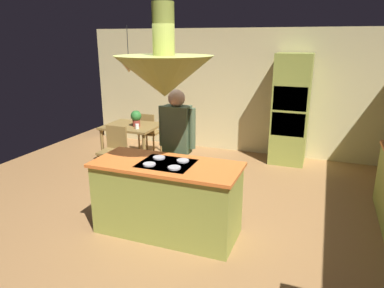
{
  "coord_description": "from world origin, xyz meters",
  "views": [
    {
      "loc": [
        1.69,
        -3.79,
        2.35
      ],
      "look_at": [
        0.1,
        0.4,
        1.0
      ],
      "focal_mm": 32.94,
      "sensor_mm": 36.0,
      "label": 1
    }
  ],
  "objects_px": {
    "kitchen_island": "(167,198)",
    "potted_plant_on_table": "(136,118)",
    "chair_facing_island": "(114,147)",
    "cup_on_table": "(137,126)",
    "dining_table": "(132,131)",
    "oven_tower": "(291,110)",
    "person_at_island": "(177,142)",
    "chair_by_back_wall": "(148,130)"
  },
  "relations": [
    {
      "from": "kitchen_island",
      "to": "person_at_island",
      "type": "distance_m",
      "value": 0.85
    },
    {
      "from": "kitchen_island",
      "to": "potted_plant_on_table",
      "type": "xyz_separation_m",
      "value": [
        -1.57,
        2.06,
        0.46
      ]
    },
    {
      "from": "chair_by_back_wall",
      "to": "potted_plant_on_table",
      "type": "height_order",
      "value": "potted_plant_on_table"
    },
    {
      "from": "oven_tower",
      "to": "potted_plant_on_table",
      "type": "bearing_deg",
      "value": -156.07
    },
    {
      "from": "oven_tower",
      "to": "cup_on_table",
      "type": "bearing_deg",
      "value": -152.2
    },
    {
      "from": "dining_table",
      "to": "chair_facing_island",
      "type": "height_order",
      "value": "chair_facing_island"
    },
    {
      "from": "person_at_island",
      "to": "chair_by_back_wall",
      "type": "relative_size",
      "value": 1.96
    },
    {
      "from": "kitchen_island",
      "to": "dining_table",
      "type": "relative_size",
      "value": 1.78
    },
    {
      "from": "dining_table",
      "to": "person_at_island",
      "type": "xyz_separation_m",
      "value": [
        1.56,
        -1.44,
        0.33
      ]
    },
    {
      "from": "oven_tower",
      "to": "chair_by_back_wall",
      "type": "relative_size",
      "value": 2.4
    },
    {
      "from": "person_at_island",
      "to": "cup_on_table",
      "type": "xyz_separation_m",
      "value": [
        -1.33,
        1.23,
        -0.18
      ]
    },
    {
      "from": "oven_tower",
      "to": "kitchen_island",
      "type": "bearing_deg",
      "value": -108.74
    },
    {
      "from": "chair_by_back_wall",
      "to": "potted_plant_on_table",
      "type": "bearing_deg",
      "value": 100.52
    },
    {
      "from": "dining_table",
      "to": "potted_plant_on_table",
      "type": "bearing_deg",
      "value": -18.73
    },
    {
      "from": "oven_tower",
      "to": "chair_facing_island",
      "type": "distance_m",
      "value": 3.36
    },
    {
      "from": "kitchen_island",
      "to": "chair_facing_island",
      "type": "bearing_deg",
      "value": 139.35
    },
    {
      "from": "chair_facing_island",
      "to": "cup_on_table",
      "type": "relative_size",
      "value": 9.67
    },
    {
      "from": "chair_facing_island",
      "to": "chair_by_back_wall",
      "type": "distance_m",
      "value": 1.28
    },
    {
      "from": "oven_tower",
      "to": "cup_on_table",
      "type": "relative_size",
      "value": 23.23
    },
    {
      "from": "chair_facing_island",
      "to": "cup_on_table",
      "type": "xyz_separation_m",
      "value": [
        0.23,
        0.43,
        0.3
      ]
    },
    {
      "from": "kitchen_island",
      "to": "cup_on_table",
      "type": "bearing_deg",
      "value": 127.78
    },
    {
      "from": "chair_facing_island",
      "to": "cup_on_table",
      "type": "bearing_deg",
      "value": 61.41
    },
    {
      "from": "chair_by_back_wall",
      "to": "potted_plant_on_table",
      "type": "xyz_separation_m",
      "value": [
        0.13,
        -0.68,
        0.42
      ]
    },
    {
      "from": "person_at_island",
      "to": "potted_plant_on_table",
      "type": "height_order",
      "value": "person_at_island"
    },
    {
      "from": "oven_tower",
      "to": "person_at_island",
      "type": "height_order",
      "value": "oven_tower"
    },
    {
      "from": "oven_tower",
      "to": "dining_table",
      "type": "relative_size",
      "value": 2.07
    },
    {
      "from": "kitchen_island",
      "to": "chair_by_back_wall",
      "type": "xyz_separation_m",
      "value": [
        -1.7,
        2.74,
        0.04
      ]
    },
    {
      "from": "dining_table",
      "to": "person_at_island",
      "type": "height_order",
      "value": "person_at_island"
    },
    {
      "from": "chair_by_back_wall",
      "to": "cup_on_table",
      "type": "distance_m",
      "value": 0.93
    },
    {
      "from": "cup_on_table",
      "to": "potted_plant_on_table",
      "type": "bearing_deg",
      "value": 122.91
    },
    {
      "from": "oven_tower",
      "to": "chair_by_back_wall",
      "type": "height_order",
      "value": "oven_tower"
    },
    {
      "from": "chair_facing_island",
      "to": "potted_plant_on_table",
      "type": "distance_m",
      "value": 0.74
    },
    {
      "from": "chair_by_back_wall",
      "to": "potted_plant_on_table",
      "type": "relative_size",
      "value": 2.9
    },
    {
      "from": "person_at_island",
      "to": "oven_tower",
      "type": "bearing_deg",
      "value": 64.42
    },
    {
      "from": "person_at_island",
      "to": "chair_by_back_wall",
      "type": "xyz_separation_m",
      "value": [
        -1.56,
        2.09,
        -0.48
      ]
    },
    {
      "from": "kitchen_island",
      "to": "oven_tower",
      "type": "height_order",
      "value": "oven_tower"
    },
    {
      "from": "oven_tower",
      "to": "dining_table",
      "type": "xyz_separation_m",
      "value": [
        -2.8,
        -1.14,
        -0.39
      ]
    },
    {
      "from": "oven_tower",
      "to": "dining_table",
      "type": "bearing_deg",
      "value": -157.79
    },
    {
      "from": "oven_tower",
      "to": "dining_table",
      "type": "height_order",
      "value": "oven_tower"
    },
    {
      "from": "kitchen_island",
      "to": "potted_plant_on_table",
      "type": "height_order",
      "value": "potted_plant_on_table"
    },
    {
      "from": "dining_table",
      "to": "chair_by_back_wall",
      "type": "distance_m",
      "value": 0.66
    },
    {
      "from": "kitchen_island",
      "to": "person_at_island",
      "type": "xyz_separation_m",
      "value": [
        -0.14,
        0.66,
        0.52
      ]
    }
  ]
}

